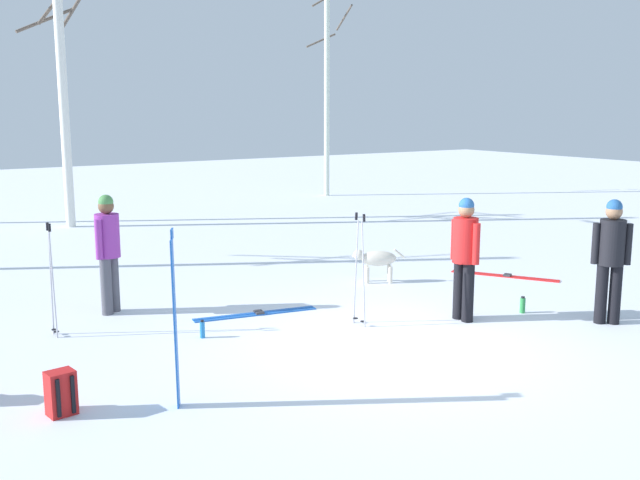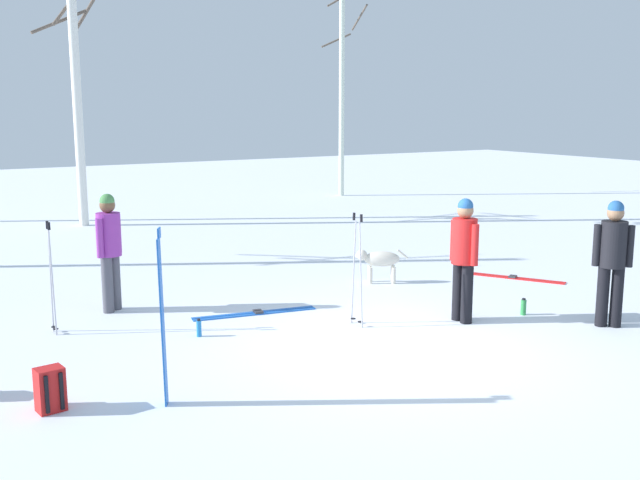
# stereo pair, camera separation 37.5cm
# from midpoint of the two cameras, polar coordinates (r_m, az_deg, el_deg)

# --- Properties ---
(ground_plane) EXTENTS (60.00, 60.00, 0.00)m
(ground_plane) POSITION_cam_midpoint_polar(r_m,az_deg,el_deg) (9.39, 6.70, -8.09)
(ground_plane) COLOR white
(person_0) EXTENTS (0.34, 0.52, 1.72)m
(person_0) POSITION_cam_midpoint_polar(r_m,az_deg,el_deg) (10.35, 12.00, -0.90)
(person_0) COLOR black
(person_0) RESTS_ON ground_plane
(person_1) EXTENTS (0.43, 0.36, 1.72)m
(person_1) POSITION_cam_midpoint_polar(r_m,az_deg,el_deg) (11.02, -14.92, -0.35)
(person_1) COLOR #4C4C56
(person_1) RESTS_ON ground_plane
(person_2) EXTENTS (0.42, 0.38, 1.72)m
(person_2) POSITION_cam_midpoint_polar(r_m,az_deg,el_deg) (10.71, 22.46, -1.09)
(person_2) COLOR black
(person_2) RESTS_ON ground_plane
(dog) EXTENTS (0.80, 0.51, 0.57)m
(dog) POSITION_cam_midpoint_polar(r_m,az_deg,el_deg) (12.52, 5.42, -1.55)
(dog) COLOR beige
(dog) RESTS_ON ground_plane
(ski_pair_planted_0) EXTENTS (0.14, 0.23, 1.81)m
(ski_pair_planted_0) POSITION_cam_midpoint_polar(r_m,az_deg,el_deg) (7.38, -10.56, -6.05)
(ski_pair_planted_0) COLOR blue
(ski_pair_planted_0) RESTS_ON ground_plane
(ski_pair_lying_0) EXTENTS (1.11, 1.68, 0.05)m
(ski_pair_lying_0) POSITION_cam_midpoint_polar(r_m,az_deg,el_deg) (13.35, 15.15, -2.79)
(ski_pair_lying_0) COLOR red
(ski_pair_lying_0) RESTS_ON ground_plane
(ski_pair_lying_1) EXTENTS (1.80, 0.49, 0.05)m
(ski_pair_lying_1) POSITION_cam_midpoint_polar(r_m,az_deg,el_deg) (10.73, -4.01, -5.62)
(ski_pair_lying_1) COLOR blue
(ski_pair_lying_1) RESTS_ON ground_plane
(ski_poles_0) EXTENTS (0.07, 0.28, 1.54)m
(ski_poles_0) POSITION_cam_midpoint_polar(r_m,az_deg,el_deg) (9.99, 3.94, -2.04)
(ski_poles_0) COLOR #B2B2BC
(ski_poles_0) RESTS_ON ground_plane
(ski_poles_1) EXTENTS (0.07, 0.21, 1.48)m
(ski_poles_1) POSITION_cam_midpoint_polar(r_m,az_deg,el_deg) (10.18, -18.92, -2.51)
(ski_poles_1) COLOR #B2B2BC
(ski_poles_1) RESTS_ON ground_plane
(backpack_1) EXTENTS (0.29, 0.31, 0.44)m
(backpack_1) POSITION_cam_midpoint_polar(r_m,az_deg,el_deg) (7.79, -18.69, -10.83)
(backpack_1) COLOR red
(backpack_1) RESTS_ON ground_plane
(water_bottle_0) EXTENTS (0.08, 0.08, 0.24)m
(water_bottle_0) POSITION_cam_midpoint_polar(r_m,az_deg,el_deg) (11.07, 16.28, -4.96)
(water_bottle_0) COLOR green
(water_bottle_0) RESTS_ON ground_plane
(water_bottle_1) EXTENTS (0.07, 0.07, 0.24)m
(water_bottle_1) POSITION_cam_midpoint_polar(r_m,az_deg,el_deg) (9.76, -8.17, -6.72)
(water_bottle_1) COLOR #1E72BF
(water_bottle_1) RESTS_ON ground_plane
(birch_tree_2) EXTENTS (1.50, 1.70, 7.49)m
(birch_tree_2) POSITION_cam_midpoint_polar(r_m,az_deg,el_deg) (19.13, -17.73, 12.83)
(birch_tree_2) COLOR silver
(birch_tree_2) RESTS_ON ground_plane
(birch_tree_3) EXTENTS (1.32, 1.34, 7.37)m
(birch_tree_3) POSITION_cam_midpoint_polar(r_m,az_deg,el_deg) (24.49, 2.13, 12.40)
(birch_tree_3) COLOR silver
(birch_tree_3) RESTS_ON ground_plane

